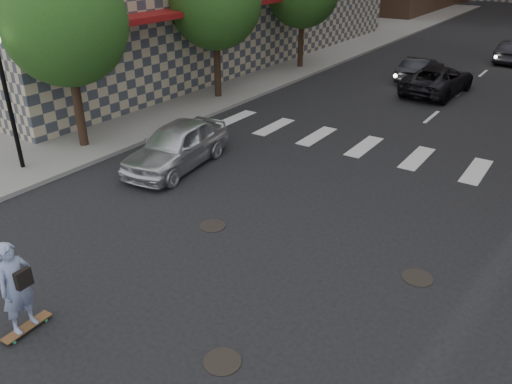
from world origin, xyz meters
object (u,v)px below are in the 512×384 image
skateboarder (17,287)px  silver_sedan (177,145)px  tree_a (68,16)px  traffic_car_c (438,80)px  traffic_car_a (420,69)px  lamppost (4,84)px

skateboarder → silver_sedan: 8.28m
tree_a → skateboarder: 10.63m
tree_a → silver_sedan: 5.57m
skateboarder → traffic_car_c: skateboarder is taller
skateboarder → traffic_car_c: 22.05m
silver_sedan → traffic_car_a: silver_sedan is taller
skateboarder → silver_sedan: (-3.05, 7.69, -0.29)m
lamppost → traffic_car_c: bearing=64.1°
lamppost → tree_a: (0.05, 2.64, 1.71)m
lamppost → traffic_car_a: size_ratio=1.09×
silver_sedan → traffic_car_a: 16.57m
tree_a → skateboarder: tree_a is taller
tree_a → silver_sedan: tree_a is taller
traffic_car_a → tree_a: bearing=70.5°
lamppost → tree_a: size_ratio=0.65×
skateboarder → traffic_car_c: (1.46, 22.00, -0.35)m
traffic_car_a → skateboarder: bearing=93.0°
lamppost → traffic_car_a: bearing=70.3°
skateboarder → silver_sedan: skateboarder is taller
lamppost → skateboarder: (7.05, -4.50, -1.88)m
skateboarder → traffic_car_a: bearing=86.6°
lamppost → skateboarder: 8.57m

